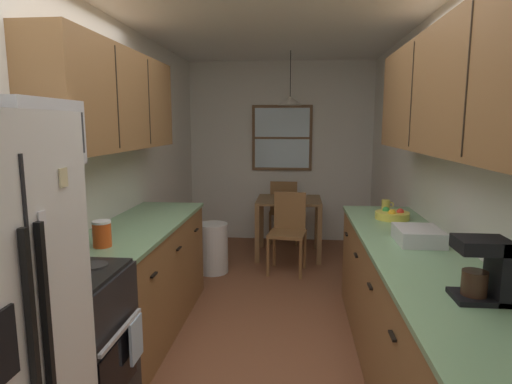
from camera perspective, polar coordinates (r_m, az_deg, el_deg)
name	(u,v)px	position (r m, az deg, el deg)	size (l,w,h in m)	color
ground_plane	(268,317)	(3.91, 1.57, -16.32)	(12.00, 12.00, 0.00)	brown
wall_left	(112,171)	(3.89, -18.64, 2.65)	(0.10, 9.00, 2.55)	silver
wall_right	(436,175)	(3.72, 22.88, 2.15)	(0.10, 9.00, 2.55)	silver
wall_back	(280,152)	(6.20, 3.26, 5.33)	(4.40, 0.10, 2.55)	silver
ceiling_slab	(269,6)	(3.65, 1.77, 23.53)	(4.40, 9.00, 0.08)	white
stove_range	(60,356)	(2.62, -24.71, -19.27)	(0.66, 0.63, 1.10)	black
microwave_over_range	(20,134)	(2.38, -28.95, 6.84)	(0.39, 0.56, 0.34)	silver
counter_left	(142,277)	(3.64, -14.96, -10.94)	(0.64, 1.83, 0.90)	olive
upper_cabinets_left	(114,100)	(3.44, -18.46, 11.54)	(0.33, 1.91, 0.74)	olive
counter_right	(420,327)	(2.92, 21.05, -16.43)	(0.64, 3.14, 0.90)	olive
upper_cabinets_right	(465,89)	(2.65, 26.10, 12.25)	(0.33, 2.82, 0.73)	olive
dining_table	(289,210)	(5.44, 4.40, -2.35)	(0.80, 0.71, 0.74)	brown
dining_chair_near	(288,228)	(4.91, 4.32, -4.83)	(0.45, 0.45, 0.90)	olive
dining_chair_far	(284,209)	(6.01, 3.75, -2.25)	(0.41, 0.41, 0.90)	olive
pendant_light	(290,101)	(5.34, 4.58, 12.07)	(0.31, 0.31, 0.64)	black
back_window	(282,138)	(6.11, 3.50, 7.22)	(0.85, 0.05, 0.92)	brown
trash_bin	(213,248)	(4.92, -5.79, -7.45)	(0.34, 0.34, 0.57)	white
storage_canister	(102,234)	(2.91, -19.89, -5.26)	(0.12, 0.12, 0.17)	#D84C19
dish_towel	(136,339)	(2.58, -15.73, -18.40)	(0.02, 0.16, 0.24)	silver
coffee_maker	(487,268)	(2.17, 28.48, -8.92)	(0.22, 0.18, 0.28)	black
mug_by_coffeemaker	(386,205)	(4.06, 16.96, -1.68)	(0.11, 0.07, 0.10)	#E5CC4C
fruit_bowl	(392,215)	(3.71, 17.74, -2.91)	(0.28, 0.28, 0.09)	#E5D14C
dish_rack	(418,236)	(3.02, 20.86, -5.46)	(0.28, 0.34, 0.10)	silver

